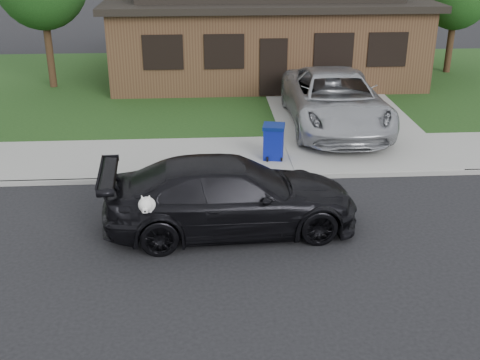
{
  "coord_description": "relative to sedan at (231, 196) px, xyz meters",
  "views": [
    {
      "loc": [
        1.41,
        -10.76,
        6.16
      ],
      "look_at": [
        2.14,
        0.94,
        1.1
      ],
      "focal_mm": 45.0,
      "sensor_mm": 36.0,
      "label": 1
    }
  ],
  "objects": [
    {
      "name": "driveway",
      "position": [
        4.06,
        9.16,
        -0.72
      ],
      "size": [
        4.5,
        13.0,
        0.14
      ],
      "primitive_type": "cube",
      "color": "gray",
      "rests_on": "ground"
    },
    {
      "name": "curb",
      "position": [
        -1.94,
        2.66,
        -0.73
      ],
      "size": [
        60.0,
        0.12,
        0.12
      ],
      "primitive_type": "cube",
      "color": "gray",
      "rests_on": "ground"
    },
    {
      "name": "sedan",
      "position": [
        0.0,
        0.0,
        0.0
      ],
      "size": [
        5.57,
        2.68,
        1.57
      ],
      "rotation": [
        0.0,
        0.0,
        1.64
      ],
      "color": "black",
      "rests_on": "ground"
    },
    {
      "name": "lawn",
      "position": [
        -1.94,
        12.16,
        -0.72
      ],
      "size": [
        60.0,
        13.0,
        0.13
      ],
      "primitive_type": "cube",
      "color": "#193814",
      "rests_on": "ground"
    },
    {
      "name": "recycling_bin",
      "position": [
        1.37,
        3.86,
        -0.18
      ],
      "size": [
        0.67,
        0.67,
        0.96
      ],
      "rotation": [
        0.0,
        0.0,
        -0.19
      ],
      "color": "navy",
      "rests_on": "sidewalk"
    },
    {
      "name": "house",
      "position": [
        2.06,
        14.16,
        1.35
      ],
      "size": [
        12.6,
        8.6,
        4.65
      ],
      "color": "#422B1C",
      "rests_on": "ground"
    },
    {
      "name": "sidewalk",
      "position": [
        -1.94,
        4.16,
        -0.73
      ],
      "size": [
        60.0,
        3.0,
        0.12
      ],
      "primitive_type": "cube",
      "color": "gray",
      "rests_on": "ground"
    },
    {
      "name": "minivan",
      "position": [
        3.6,
        6.48,
        0.21
      ],
      "size": [
        2.96,
        6.22,
        1.71
      ],
      "primitive_type": "imported",
      "rotation": [
        0.0,
        0.0,
        -0.02
      ],
      "color": "#AAACB1",
      "rests_on": "driveway"
    },
    {
      "name": "ground",
      "position": [
        -1.94,
        -0.84,
        -0.79
      ],
      "size": [
        120.0,
        120.0,
        0.0
      ],
      "primitive_type": "plane",
      "color": "black",
      "rests_on": "ground"
    }
  ]
}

